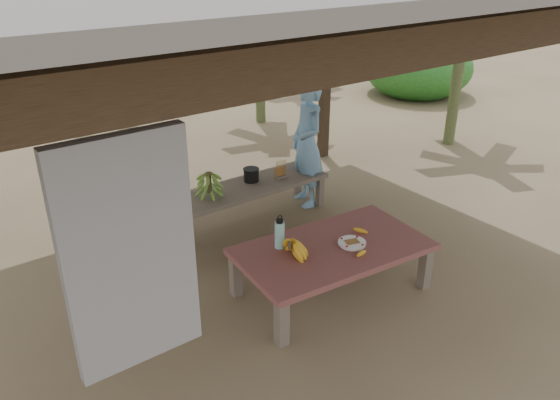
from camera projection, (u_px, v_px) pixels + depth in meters
ground at (261, 278)px, 5.53m from camera, size 80.00×80.00×0.00m
work_table at (333, 252)px, 5.16m from camera, size 1.89×1.17×0.50m
bench at (242, 191)px, 6.51m from camera, size 2.20×0.61×0.45m
ripe_banana_bunch at (290, 249)px, 4.91m from camera, size 0.34×0.31×0.18m
plate at (352, 243)px, 5.15m from camera, size 0.27×0.27×0.04m
loose_banana_front at (361, 253)px, 4.97m from camera, size 0.17×0.07×0.04m
loose_banana_side at (361, 231)px, 5.36m from camera, size 0.11×0.15×0.04m
water_flask at (280, 234)px, 5.05m from camera, size 0.09×0.09×0.34m
green_banana_stalk at (209, 184)px, 6.18m from camera, size 0.28×0.28×0.31m
cooking_pot at (251, 175)px, 6.61m from camera, size 0.18×0.18×0.16m
skewer_rack at (280, 169)px, 6.68m from camera, size 0.18×0.08×0.24m
woman at (307, 143)px, 6.80m from camera, size 0.55×0.68×1.63m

